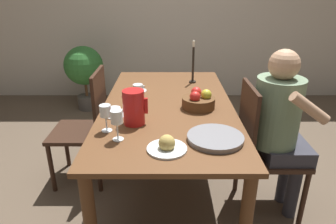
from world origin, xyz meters
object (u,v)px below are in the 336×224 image
at_px(candlestick_tall, 193,66).
at_px(teacup_across, 138,88).
at_px(person_seated, 281,122).
at_px(serving_tray, 215,138).
at_px(chair_person_side, 262,148).
at_px(teacup_near_person, 115,112).
at_px(red_pitcher, 134,107).
at_px(wine_glass_water, 117,118).
at_px(potted_plant, 84,69).
at_px(wine_glass_juice, 105,112).
at_px(bread_plate, 167,146).
at_px(chair_opposite, 87,125).
at_px(fruit_bowl, 199,101).

bearing_deg(candlestick_tall, teacup_across, -152.97).
bearing_deg(person_seated, serving_tray, -57.54).
distance_m(chair_person_side, teacup_near_person, 1.04).
distance_m(red_pitcher, serving_tray, 0.53).
bearing_deg(wine_glass_water, potted_plant, 109.49).
height_order(wine_glass_water, candlestick_tall, candlestick_tall).
xyz_separation_m(teacup_near_person, potted_plant, (-0.72, 1.91, -0.21)).
distance_m(person_seated, potted_plant, 2.67).
relative_size(wine_glass_juice, potted_plant, 0.20).
height_order(person_seated, teacup_across, person_seated).
xyz_separation_m(wine_glass_water, bread_plate, (0.27, -0.11, -0.11)).
relative_size(serving_tray, candlestick_tall, 0.86).
xyz_separation_m(chair_opposite, red_pitcher, (0.44, -0.46, 0.34)).
distance_m(wine_glass_juice, fruit_bowl, 0.69).
xyz_separation_m(chair_person_side, fruit_bowl, (-0.44, 0.16, 0.29)).
bearing_deg(bread_plate, wine_glass_juice, 148.18).
distance_m(red_pitcher, potted_plant, 2.22).
distance_m(chair_person_side, wine_glass_water, 1.05).
xyz_separation_m(teacup_across, potted_plant, (-0.83, 1.41, -0.21)).
relative_size(red_pitcher, wine_glass_water, 1.22).
xyz_separation_m(person_seated, wine_glass_water, (-1.02, -0.30, 0.16)).
relative_size(red_pitcher, bread_plate, 1.02).
xyz_separation_m(teacup_across, serving_tray, (0.51, -0.84, -0.01)).
relative_size(wine_glass_juice, candlestick_tall, 0.45).
height_order(chair_person_side, chair_opposite, same).
bearing_deg(teacup_near_person, person_seated, -2.16).
height_order(teacup_across, potted_plant, potted_plant).
relative_size(teacup_near_person, potted_plant, 0.17).
bearing_deg(chair_person_side, chair_opposite, -105.45).
height_order(chair_person_side, red_pitcher, red_pitcher).
xyz_separation_m(teacup_near_person, bread_plate, (0.35, -0.45, 0.00)).
relative_size(teacup_across, fruit_bowl, 0.60).
bearing_deg(teacup_across, red_pitcher, -86.74).
xyz_separation_m(chair_opposite, candlestick_tall, (0.87, 0.40, 0.38)).
bearing_deg(fruit_bowl, wine_glass_juice, -147.90).
bearing_deg(teacup_across, chair_person_side, -30.06).
distance_m(teacup_across, fruit_bowl, 0.59).
bearing_deg(chair_opposite, serving_tray, -126.83).
distance_m(bread_plate, potted_plant, 2.60).
relative_size(teacup_across, potted_plant, 0.17).
bearing_deg(red_pitcher, person_seated, 4.86).
relative_size(teacup_across, serving_tray, 0.44).
distance_m(chair_opposite, red_pitcher, 0.73).
relative_size(wine_glass_water, fruit_bowl, 0.77).
height_order(chair_opposite, red_pitcher, red_pitcher).
distance_m(wine_glass_water, potted_plant, 2.40).
distance_m(red_pitcher, wine_glass_juice, 0.19).
bearing_deg(chair_person_side, fruit_bowl, -109.56).
xyz_separation_m(wine_glass_juice, teacup_near_person, (0.01, 0.23, -0.10)).
relative_size(chair_opposite, wine_glass_water, 5.27).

